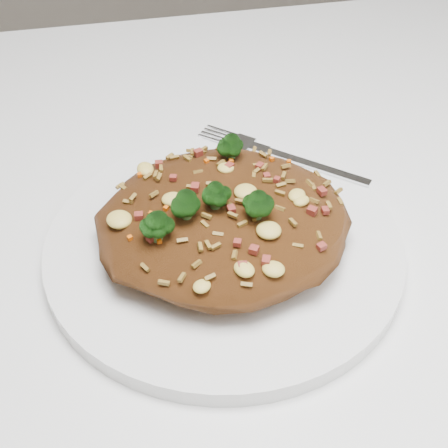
{
  "coord_description": "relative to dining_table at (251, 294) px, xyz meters",
  "views": [
    {
      "loc": [
        -0.1,
        -0.36,
        1.09
      ],
      "look_at": [
        -0.03,
        -0.03,
        0.78
      ],
      "focal_mm": 50.0,
      "sensor_mm": 36.0,
      "label": 1
    }
  ],
  "objects": [
    {
      "name": "dining_table",
      "position": [
        0.0,
        0.0,
        0.0
      ],
      "size": [
        1.2,
        0.8,
        0.75
      ],
      "color": "white",
      "rests_on": "ground"
    },
    {
      "name": "plate",
      "position": [
        -0.03,
        -0.03,
        0.1
      ],
      "size": [
        0.27,
        0.27,
        0.01
      ],
      "primitive_type": "cylinder",
      "color": "white",
      "rests_on": "dining_table"
    },
    {
      "name": "fried_rice",
      "position": [
        -0.03,
        -0.03,
        0.13
      ],
      "size": [
        0.19,
        0.17,
        0.06
      ],
      "color": "brown",
      "rests_on": "plate"
    },
    {
      "name": "fork",
      "position": [
        0.05,
        0.06,
        0.11
      ],
      "size": [
        0.13,
        0.12,
        0.0
      ],
      "rotation": [
        0.0,
        0.0,
        -0.72
      ],
      "color": "silver",
      "rests_on": "plate"
    }
  ]
}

